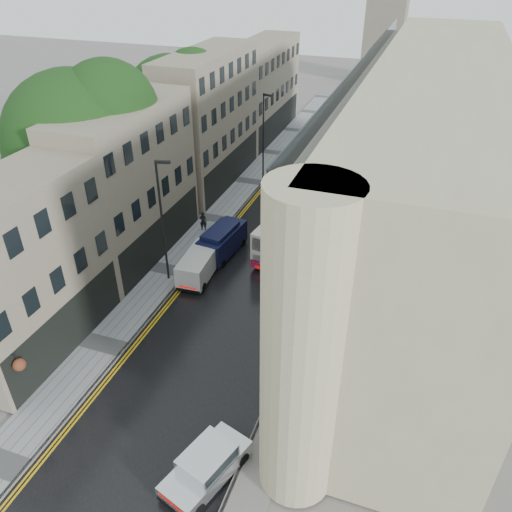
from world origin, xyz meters
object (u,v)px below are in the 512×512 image
Objects in this scene: tree_far at (173,121)px; pedestrian at (203,221)px; navy_van at (201,248)px; lamp_post_far at (263,139)px; silver_hatchback at (167,480)px; lamp_post_near at (163,224)px; white_lorry at (318,180)px; cream_bus at (267,237)px; white_van at (179,275)px; tree_near at (81,165)px.

tree_far is 7.81× the size of pedestrian.
navy_van is 0.56× the size of lamp_post_far.
silver_hatchback is 16.54m from lamp_post_near.
cream_bus is at bearing -108.58° from white_lorry.
silver_hatchback is 33.46m from lamp_post_far.
lamp_post_far reaches higher than white_van.
pedestrian is at bearing 99.20° from white_van.
tree_near is at bearing 26.15° from pedestrian.
navy_van is (7.98, -11.91, -5.02)m from tree_far.
tree_near is at bearing -91.32° from tree_far.
tree_far is 16.32m from lamp_post_near.
tree_near is at bearing 150.75° from lamp_post_near.
pedestrian is (-6.01, 1.77, -0.62)m from cream_bus.
navy_van is at bearing 50.95° from lamp_post_near.
cream_bus is 1.38× the size of white_lorry.
tree_far is at bearing 133.75° from silver_hatchback.
silver_hatchback is at bearing 97.21° from pedestrian.
tree_far is 14.25m from white_lorry.
navy_van is at bearing 99.51° from pedestrian.
lamp_post_near is (-1.18, 0.56, 3.48)m from white_van.
navy_van is (8.28, 1.09, -5.73)m from tree_near.
lamp_post_far is at bearing 72.40° from lamp_post_near.
silver_hatchback is at bearing -64.08° from navy_van.
cream_bus is 14.06m from lamp_post_far.
lamp_post_far is (-0.40, 18.88, 3.32)m from white_van.
navy_van is (-4.20, -2.50, -0.32)m from cream_bus.
white_van is at bearing -120.09° from white_lorry.
white_lorry is 29.83m from silver_hatchback.
tree_far reaches higher than lamp_post_far.
white_van is at bearing -40.65° from lamp_post_near.
white_lorry is at bearing 108.82° from silver_hatchback.
white_lorry is 5.03× the size of pedestrian.
white_lorry is 7.07m from lamp_post_far.
tree_far is at bearing 88.68° from tree_near.
lamp_post_near is (6.72, -14.76, -1.77)m from tree_far.
white_van is (-4.28, -5.92, -0.55)m from cream_bus.
lamp_post_near is at bearing -73.76° from lamp_post_far.
tree_far is 1.12× the size of cream_bus.
white_van is 7.88m from pedestrian.
white_lorry is (13.92, 13.77, -4.82)m from tree_near.
cream_bus is at bearing -37.67° from tree_far.
tree_near is 20.16m from white_lorry.
tree_near is 18.49m from lamp_post_far.
navy_van is at bearing -124.50° from white_lorry.
tree_near is 1.11× the size of tree_far.
tree_near reaches higher than cream_bus.
tree_near is 1.66× the size of lamp_post_far.
lamp_post_far reaches higher than white_lorry.
cream_bus reaches higher than pedestrian.
lamp_post_near is 18.34m from lamp_post_far.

